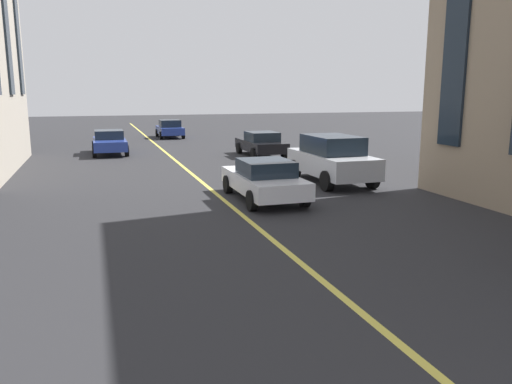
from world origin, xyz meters
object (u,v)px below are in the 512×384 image
at_px(car_white_trailing, 264,179).
at_px(car_silver_parked_b, 332,159).
at_px(car_black_parked_a, 261,144).
at_px(car_blue_far, 170,129).
at_px(car_blue_mid, 109,142).

height_order(car_white_trailing, car_silver_parked_b, car_silver_parked_b).
bearing_deg(car_black_parked_a, car_blue_far, 13.68).
relative_size(car_black_parked_a, car_silver_parked_b, 0.94).
relative_size(car_black_parked_a, car_blue_mid, 1.00).
height_order(car_blue_far, car_black_parked_a, car_blue_far).
relative_size(car_white_trailing, car_blue_mid, 1.00).
bearing_deg(car_silver_parked_b, car_black_parked_a, -0.00).
bearing_deg(car_white_trailing, car_blue_mid, 16.82).
height_order(car_white_trailing, car_black_parked_a, same).
height_order(car_silver_parked_b, car_blue_mid, car_silver_parked_b).
xyz_separation_m(car_white_trailing, car_silver_parked_b, (2.29, -3.60, 0.27)).
bearing_deg(car_blue_mid, car_white_trailing, -163.18).
bearing_deg(car_black_parked_a, car_silver_parked_b, 180.00).
bearing_deg(car_white_trailing, car_black_parked_a, -17.76).
distance_m(car_silver_parked_b, car_blue_mid, 14.96).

